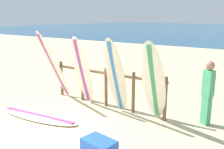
{
  "coord_description": "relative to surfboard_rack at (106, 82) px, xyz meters",
  "views": [
    {
      "loc": [
        4.18,
        -2.78,
        2.5
      ],
      "look_at": [
        0.22,
        2.9,
        0.87
      ],
      "focal_mm": 39.24,
      "sensor_mm": 36.0,
      "label": 1
    }
  ],
  "objects": [
    {
      "name": "surfboard_rack",
      "position": [
        0.0,
        0.0,
        0.0
      ],
      "size": [
        3.69,
        0.09,
        1.12
      ],
      "color": "brown",
      "rests_on": "ground"
    },
    {
      "name": "cooler_box",
      "position": [
        1.49,
        -2.25,
        -0.52
      ],
      "size": [
        0.65,
        0.48,
        0.36
      ],
      "primitive_type": "cube",
      "rotation": [
        0.0,
        0.0,
        -0.13
      ],
      "color": "blue",
      "rests_on": "ground"
    },
    {
      "name": "ground_plane",
      "position": [
        -0.22,
        -2.6,
        -0.7
      ],
      "size": [
        120.0,
        120.0,
        0.0
      ],
      "primitive_type": "plane",
      "color": "#D3BC8C"
    },
    {
      "name": "beachgoer_standing",
      "position": [
        2.69,
        0.33,
        0.15
      ],
      "size": [
        0.29,
        0.26,
        1.54
      ],
      "color": "#3F9966",
      "rests_on": "ground"
    },
    {
      "name": "surfboard_lying_on_sand",
      "position": [
        -0.92,
        -1.67,
        -0.66
      ],
      "size": [
        2.44,
        0.91,
        0.08
      ],
      "color": "beige",
      "rests_on": "ground"
    },
    {
      "name": "surfboard_leaning_center_left",
      "position": [
        0.6,
        -0.39,
        0.32
      ],
      "size": [
        0.56,
        0.72,
        2.05
      ],
      "color": "beige",
      "rests_on": "ground"
    },
    {
      "name": "surfboard_leaning_center",
      "position": [
        1.63,
        -0.34,
        0.32
      ],
      "size": [
        0.65,
        0.98,
        2.04
      ],
      "color": "white",
      "rests_on": "ground"
    },
    {
      "name": "surfboard_leaning_left",
      "position": [
        -0.59,
        -0.33,
        0.31
      ],
      "size": [
        0.57,
        0.64,
        2.02
      ],
      "color": "white",
      "rests_on": "ground"
    },
    {
      "name": "surfboard_leaning_far_left",
      "position": [
        -1.61,
        -0.45,
        0.38
      ],
      "size": [
        0.72,
        1.13,
        2.16
      ],
      "color": "white",
      "rests_on": "ground"
    }
  ]
}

